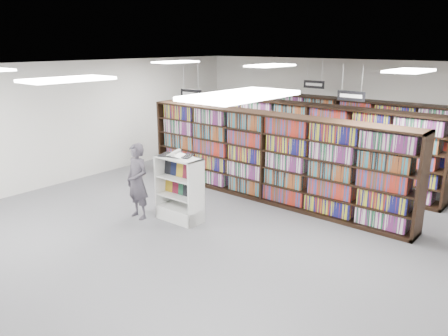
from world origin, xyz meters
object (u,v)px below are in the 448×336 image
Objects in this scene: bookshelf_row_near at (268,157)px; open_book at (176,154)px; endcap_display at (181,199)px; shopper at (138,181)px.

bookshelf_row_near reaches higher than open_book.
endcap_display is at bearing -33.63° from open_book.
bookshelf_row_near reaches higher than endcap_display.
bookshelf_row_near is 2.36m from open_book.
endcap_display is at bearing -107.65° from bookshelf_row_near.
shopper is at bearing -118.97° from bookshelf_row_near.
endcap_display is 1.78× the size of open_book.
open_book is at bearing 41.16° from shopper.
open_book is 1.03m from shopper.
bookshelf_row_near is 5.06× the size of endcap_display.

